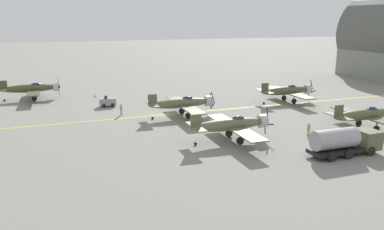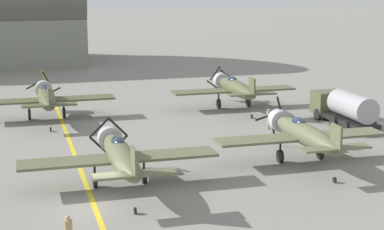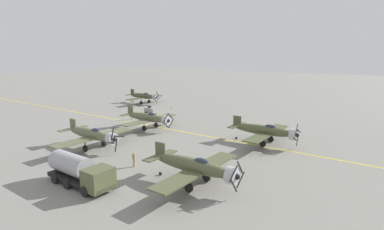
{
  "view_description": "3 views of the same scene",
  "coord_description": "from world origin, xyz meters",
  "px_view_note": "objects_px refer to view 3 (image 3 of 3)",
  "views": [
    {
      "loc": [
        52.65,
        -13.24,
        13.98
      ],
      "look_at": [
        7.31,
        3.1,
        1.57
      ],
      "focal_mm": 35.0,
      "sensor_mm": 36.0,
      "label": 1
    },
    {
      "loc": [
        -3.96,
        -32.98,
        12.5
      ],
      "look_at": [
        7.55,
        7.54,
        3.29
      ],
      "focal_mm": 60.0,
      "sensor_mm": 36.0,
      "label": 2
    },
    {
      "loc": [
        38.83,
        39.64,
        12.43
      ],
      "look_at": [
        -1.82,
        10.17,
        2.66
      ],
      "focal_mm": 28.0,
      "sensor_mm": 36.0,
      "label": 3
    }
  ],
  "objects_px": {
    "airplane_mid_center": "(149,118)",
    "fuel_tanker": "(80,171)",
    "airplane_far_right": "(195,166)",
    "airplane_mid_right": "(93,134)",
    "tow_tractor": "(151,110)",
    "ground_crew_walking": "(134,159)",
    "airplane_near_left": "(144,96)",
    "airplane_far_center": "(265,131)",
    "traffic_cone": "(171,107)",
    "ground_crew_inspecting": "(132,115)"
  },
  "relations": [
    {
      "from": "airplane_mid_center",
      "to": "fuel_tanker",
      "type": "height_order",
      "value": "airplane_mid_center"
    },
    {
      "from": "airplane_far_right",
      "to": "fuel_tanker",
      "type": "bearing_deg",
      "value": -45.71
    },
    {
      "from": "airplane_mid_right",
      "to": "airplane_far_right",
      "type": "distance_m",
      "value": 18.44
    },
    {
      "from": "airplane_mid_right",
      "to": "fuel_tanker",
      "type": "distance_m",
      "value": 12.34
    },
    {
      "from": "tow_tractor",
      "to": "ground_crew_walking",
      "type": "height_order",
      "value": "tow_tractor"
    },
    {
      "from": "airplane_mid_right",
      "to": "airplane_near_left",
      "type": "relative_size",
      "value": 1.0
    },
    {
      "from": "airplane_far_center",
      "to": "airplane_far_right",
      "type": "bearing_deg",
      "value": -16.0
    },
    {
      "from": "tow_tractor",
      "to": "traffic_cone",
      "type": "relative_size",
      "value": 4.73
    },
    {
      "from": "airplane_far_center",
      "to": "fuel_tanker",
      "type": "bearing_deg",
      "value": -36.92
    },
    {
      "from": "airplane_near_left",
      "to": "airplane_mid_center",
      "type": "distance_m",
      "value": 29.6
    },
    {
      "from": "airplane_mid_right",
      "to": "ground_crew_inspecting",
      "type": "distance_m",
      "value": 19.56
    },
    {
      "from": "airplane_far_center",
      "to": "ground_crew_walking",
      "type": "height_order",
      "value": "airplane_far_center"
    },
    {
      "from": "airplane_far_right",
      "to": "traffic_cone",
      "type": "relative_size",
      "value": 21.82
    },
    {
      "from": "airplane_far_center",
      "to": "ground_crew_walking",
      "type": "relative_size",
      "value": 7.02
    },
    {
      "from": "airplane_near_left",
      "to": "tow_tractor",
      "type": "distance_m",
      "value": 15.59
    },
    {
      "from": "airplane_far_right",
      "to": "tow_tractor",
      "type": "distance_m",
      "value": 38.76
    },
    {
      "from": "tow_tractor",
      "to": "ground_crew_walking",
      "type": "relative_size",
      "value": 1.52
    },
    {
      "from": "airplane_far_center",
      "to": "airplane_mid_right",
      "type": "bearing_deg",
      "value": -65.24
    },
    {
      "from": "airplane_mid_right",
      "to": "ground_crew_walking",
      "type": "relative_size",
      "value": 7.02
    },
    {
      "from": "fuel_tanker",
      "to": "tow_tractor",
      "type": "xyz_separation_m",
      "value": [
        -31.41,
        -20.55,
        -0.72
      ]
    },
    {
      "from": "airplane_far_center",
      "to": "ground_crew_inspecting",
      "type": "distance_m",
      "value": 28.5
    },
    {
      "from": "airplane_far_right",
      "to": "traffic_cone",
      "type": "bearing_deg",
      "value": -128.54
    },
    {
      "from": "airplane_near_left",
      "to": "airplane_far_right",
      "type": "bearing_deg",
      "value": 47.45
    },
    {
      "from": "airplane_far_right",
      "to": "airplane_near_left",
      "type": "xyz_separation_m",
      "value": [
        -34.87,
        -41.61,
        0.0
      ]
    },
    {
      "from": "airplane_far_center",
      "to": "ground_crew_inspecting",
      "type": "xyz_separation_m",
      "value": [
        -0.7,
        -28.47,
        -1.06
      ]
    },
    {
      "from": "airplane_mid_right",
      "to": "airplane_near_left",
      "type": "distance_m",
      "value": 40.55
    },
    {
      "from": "airplane_far_right",
      "to": "airplane_mid_center",
      "type": "bearing_deg",
      "value": -116.86
    },
    {
      "from": "airplane_mid_center",
      "to": "fuel_tanker",
      "type": "bearing_deg",
      "value": 39.66
    },
    {
      "from": "tow_tractor",
      "to": "airplane_mid_right",
      "type": "bearing_deg",
      "value": 26.04
    },
    {
      "from": "traffic_cone",
      "to": "airplane_near_left",
      "type": "bearing_deg",
      "value": -97.34
    },
    {
      "from": "airplane_mid_center",
      "to": "tow_tractor",
      "type": "bearing_deg",
      "value": -125.62
    },
    {
      "from": "airplane_far_right",
      "to": "fuel_tanker",
      "type": "relative_size",
      "value": 1.5
    },
    {
      "from": "traffic_cone",
      "to": "tow_tractor",
      "type": "bearing_deg",
      "value": 8.18
    },
    {
      "from": "fuel_tanker",
      "to": "airplane_mid_right",
      "type": "bearing_deg",
      "value": -131.66
    },
    {
      "from": "airplane_mid_center",
      "to": "traffic_cone",
      "type": "xyz_separation_m",
      "value": [
        -19.06,
        -10.77,
        -1.74
      ]
    },
    {
      "from": "fuel_tanker",
      "to": "tow_tractor",
      "type": "bearing_deg",
      "value": -146.8
    },
    {
      "from": "traffic_cone",
      "to": "airplane_far_center",
      "type": "bearing_deg",
      "value": 62.7
    },
    {
      "from": "airplane_far_center",
      "to": "tow_tractor",
      "type": "bearing_deg",
      "value": -120.19
    },
    {
      "from": "ground_crew_inspecting",
      "to": "airplane_near_left",
      "type": "bearing_deg",
      "value": -141.87
    },
    {
      "from": "airplane_far_center",
      "to": "fuel_tanker",
      "type": "height_order",
      "value": "airplane_far_center"
    },
    {
      "from": "ground_crew_walking",
      "to": "traffic_cone",
      "type": "relative_size",
      "value": 3.11
    },
    {
      "from": "airplane_mid_center",
      "to": "ground_crew_walking",
      "type": "bearing_deg",
      "value": 50.69
    },
    {
      "from": "traffic_cone",
      "to": "fuel_tanker",
      "type": "bearing_deg",
      "value": 28.56
    },
    {
      "from": "airplane_mid_center",
      "to": "ground_crew_inspecting",
      "type": "bearing_deg",
      "value": -102.66
    },
    {
      "from": "airplane_mid_center",
      "to": "traffic_cone",
      "type": "distance_m",
      "value": 21.96
    },
    {
      "from": "airplane_far_right",
      "to": "ground_crew_walking",
      "type": "xyz_separation_m",
      "value": [
        -0.13,
        -8.71,
        -1.08
      ]
    },
    {
      "from": "airplane_far_center",
      "to": "traffic_cone",
      "type": "distance_m",
      "value": 34.75
    },
    {
      "from": "ground_crew_walking",
      "to": "ground_crew_inspecting",
      "type": "xyz_separation_m",
      "value": [
        -18.15,
        -19.88,
        0.02
      ]
    },
    {
      "from": "tow_tractor",
      "to": "ground_crew_walking",
      "type": "distance_m",
      "value": 32.44
    },
    {
      "from": "airplane_near_left",
      "to": "ground_crew_inspecting",
      "type": "height_order",
      "value": "airplane_near_left"
    }
  ]
}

